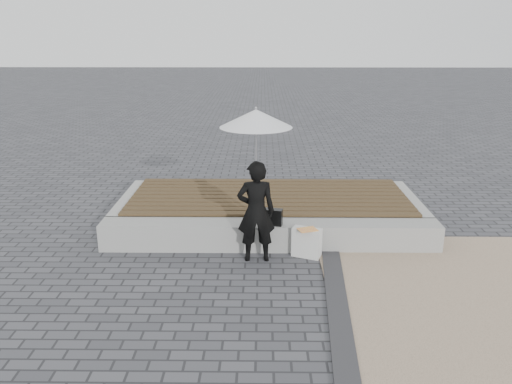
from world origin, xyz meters
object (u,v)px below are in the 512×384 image
handbag (271,217)px  parasol (256,118)px  seating_ledge (270,235)px  canvas_tote (307,243)px  woman (256,212)px

handbag → parasol: bearing=-109.3°
seating_ledge → canvas_tote: 0.61m
woman → canvas_tote: woman is taller
canvas_tote → handbag: bearing=179.4°
parasol → woman: bearing=0.0°
parasol → canvas_tote: bearing=9.1°
parasol → canvas_tote: size_ratio=2.87×
parasol → handbag: bearing=58.1°
parasol → handbag: (0.21, 0.34, -1.48)m
parasol → canvas_tote: parasol is taller
canvas_tote → parasol: bearing=-148.2°
woman → parasol: 1.29m
parasol → handbag: parasol is taller
parasol → handbag: size_ratio=3.60×
seating_ledge → canvas_tote: bearing=-31.8°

